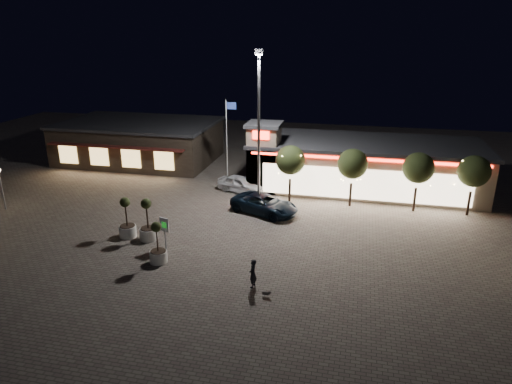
% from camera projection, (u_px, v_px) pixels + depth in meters
% --- Properties ---
extents(ground, '(90.00, 90.00, 0.00)m').
position_uv_depth(ground, '(201.00, 255.00, 29.27)').
color(ground, '#625B50').
rests_on(ground, ground).
extents(retail_building, '(20.40, 8.40, 6.10)m').
position_uv_depth(retail_building, '(359.00, 164.00, 41.05)').
color(retail_building, gray).
rests_on(retail_building, ground).
extents(restaurant_building, '(16.40, 11.00, 4.30)m').
position_uv_depth(restaurant_building, '(140.00, 141.00, 49.82)').
color(restaurant_building, '#382D23').
rests_on(restaurant_building, ground).
extents(floodlight_pole, '(0.60, 0.40, 12.38)m').
position_uv_depth(floodlight_pole, '(259.00, 124.00, 33.83)').
color(floodlight_pole, gray).
rests_on(floodlight_pole, ground).
extents(flagpole, '(0.95, 0.10, 8.00)m').
position_uv_depth(flagpole, '(228.00, 137.00, 40.01)').
color(flagpole, white).
rests_on(flagpole, ground).
extents(lamp_post_west, '(0.36, 0.36, 3.48)m').
position_uv_depth(lamp_post_west, '(0.00, 180.00, 35.90)').
color(lamp_post_west, gray).
rests_on(lamp_post_west, ground).
extents(string_tree_a, '(2.42, 2.42, 4.79)m').
position_uv_depth(string_tree_a, '(290.00, 160.00, 37.33)').
color(string_tree_a, '#332319').
rests_on(string_tree_a, ground).
extents(string_tree_b, '(2.42, 2.42, 4.79)m').
position_uv_depth(string_tree_b, '(353.00, 164.00, 36.28)').
color(string_tree_b, '#332319').
rests_on(string_tree_b, ground).
extents(string_tree_c, '(2.42, 2.42, 4.79)m').
position_uv_depth(string_tree_c, '(418.00, 168.00, 35.23)').
color(string_tree_c, '#332319').
rests_on(string_tree_c, ground).
extents(string_tree_d, '(2.42, 2.42, 4.79)m').
position_uv_depth(string_tree_d, '(474.00, 171.00, 34.39)').
color(string_tree_d, '#332319').
rests_on(string_tree_d, ground).
extents(pickup_truck, '(5.96, 4.36, 1.51)m').
position_uv_depth(pickup_truck, '(264.00, 204.00, 35.72)').
color(pickup_truck, black).
rests_on(pickup_truck, ground).
extents(white_sedan, '(4.68, 2.97, 1.48)m').
position_uv_depth(white_sedan, '(241.00, 184.00, 40.41)').
color(white_sedan, silver).
rests_on(white_sedan, ground).
extents(pedestrian, '(0.49, 0.67, 1.69)m').
position_uv_depth(pedestrian, '(253.00, 273.00, 25.40)').
color(pedestrian, black).
rests_on(pedestrian, ground).
extents(dog, '(0.47, 0.17, 0.25)m').
position_uv_depth(dog, '(267.00, 293.00, 24.63)').
color(dog, '#59514C').
rests_on(dog, ground).
extents(planter_left, '(1.19, 1.19, 2.91)m').
position_uv_depth(planter_left, '(127.00, 225.00, 31.61)').
color(planter_left, silver).
rests_on(planter_left, ground).
extents(planter_mid, '(1.10, 1.10, 2.70)m').
position_uv_depth(planter_mid, '(158.00, 250.00, 28.13)').
color(planter_mid, silver).
rests_on(planter_mid, ground).
extents(planter_right, '(1.22, 1.22, 2.99)m').
position_uv_depth(planter_right, '(148.00, 227.00, 31.18)').
color(planter_right, silver).
rests_on(planter_right, ground).
extents(valet_sign, '(0.71, 0.31, 2.21)m').
position_uv_depth(valet_sign, '(165.00, 227.00, 29.59)').
color(valet_sign, gray).
rests_on(valet_sign, ground).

